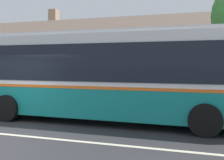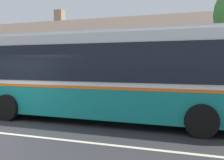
# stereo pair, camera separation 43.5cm
# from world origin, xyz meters

# --- Properties ---
(sidewalk_far) EXTENTS (60.00, 3.00, 0.15)m
(sidewalk_far) POSITION_xyz_m (0.00, 6.00, 0.07)
(sidewalk_far) COLOR gray
(sidewalk_far) RESTS_ON ground
(community_building) EXTENTS (25.32, 8.33, 6.70)m
(community_building) POSITION_xyz_m (0.88, 13.23, 2.05)
(community_building) COLOR tan
(community_building) RESTS_ON ground
(transit_bus) EXTENTS (12.23, 2.83, 3.32)m
(transit_bus) POSITION_xyz_m (2.60, 2.90, 1.78)
(transit_bus) COLOR #147F7A
(transit_bus) RESTS_ON ground
(bench_by_building) EXTENTS (1.75, 0.51, 0.94)m
(bench_by_building) POSITION_xyz_m (-4.45, 5.42, 0.57)
(bench_by_building) COLOR brown
(bench_by_building) RESTS_ON sidewalk_far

